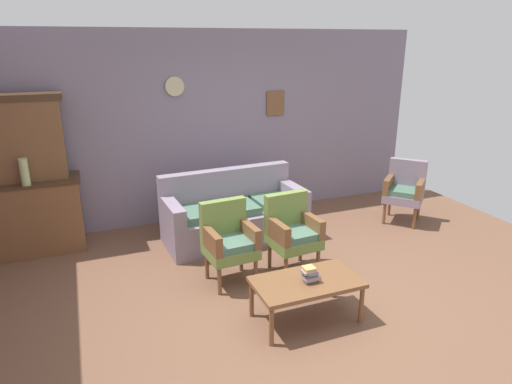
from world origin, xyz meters
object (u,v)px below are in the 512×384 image
(side_cabinet, at_px, (35,216))
(armchair_by_doorway, at_px, (229,239))
(vase_on_cabinet, at_px, (24,172))
(coffee_table, at_px, (307,285))
(armchair_row_middle, at_px, (292,230))
(book_stack_on_table, at_px, (310,274))
(wingback_chair_by_fireplace, at_px, (404,189))
(floral_couch, at_px, (234,215))

(side_cabinet, relative_size, armchair_by_doorway, 1.28)
(armchair_by_doorway, bearing_deg, side_cabinet, 141.26)
(vase_on_cabinet, xyz_separation_m, coffee_table, (2.45, -2.40, -0.72))
(vase_on_cabinet, bearing_deg, side_cabinet, 86.05)
(armchair_row_middle, distance_m, book_stack_on_table, 1.02)
(armchair_row_middle, xyz_separation_m, wingback_chair_by_fireplace, (2.18, 0.75, 0.00))
(floral_couch, xyz_separation_m, book_stack_on_table, (0.03, -2.06, 0.17))
(armchair_row_middle, bearing_deg, vase_on_cabinet, 152.25)
(side_cabinet, xyz_separation_m, floral_couch, (2.42, -0.55, -0.14))
(armchair_by_doorway, height_order, coffee_table, armchair_by_doorway)
(coffee_table, bearing_deg, side_cabinet, 133.32)
(armchair_row_middle, distance_m, coffee_table, 1.00)
(floral_couch, distance_m, wingback_chair_by_fireplace, 2.53)
(armchair_row_middle, xyz_separation_m, coffee_table, (-0.31, -0.95, -0.12))
(floral_couch, distance_m, book_stack_on_table, 2.07)
(floral_couch, bearing_deg, book_stack_on_table, -89.06)
(vase_on_cabinet, height_order, floral_couch, vase_on_cabinet)
(armchair_row_middle, xyz_separation_m, book_stack_on_table, (-0.29, -0.98, -0.00))
(vase_on_cabinet, relative_size, coffee_table, 0.32)
(armchair_row_middle, height_order, coffee_table, armchair_row_middle)
(vase_on_cabinet, height_order, book_stack_on_table, vase_on_cabinet)
(vase_on_cabinet, xyz_separation_m, armchair_by_doorway, (2.02, -1.42, -0.59))
(vase_on_cabinet, height_order, coffee_table, vase_on_cabinet)
(vase_on_cabinet, height_order, wingback_chair_by_fireplace, vase_on_cabinet)
(side_cabinet, bearing_deg, coffee_table, -46.68)
(armchair_row_middle, bearing_deg, armchair_by_doorway, 177.23)
(wingback_chair_by_fireplace, bearing_deg, armchair_row_middle, -160.99)
(coffee_table, bearing_deg, book_stack_on_table, -60.71)
(vase_on_cabinet, height_order, armchair_by_doorway, vase_on_cabinet)
(side_cabinet, bearing_deg, vase_on_cabinet, -93.95)
(armchair_by_doorway, height_order, armchair_row_middle, same)
(armchair_by_doorway, distance_m, wingback_chair_by_fireplace, 3.01)
(armchair_row_middle, bearing_deg, coffee_table, -108.07)
(book_stack_on_table, bearing_deg, side_cabinet, 133.19)
(side_cabinet, distance_m, book_stack_on_table, 3.59)
(armchair_by_doorway, xyz_separation_m, coffee_table, (0.44, -0.98, -0.12))
(armchair_by_doorway, xyz_separation_m, book_stack_on_table, (0.46, -1.01, -0.00))
(armchair_by_doorway, relative_size, book_stack_on_table, 5.41)
(floral_couch, height_order, book_stack_on_table, floral_couch)
(side_cabinet, relative_size, floral_couch, 0.61)
(floral_couch, bearing_deg, armchair_by_doorway, -111.83)
(wingback_chair_by_fireplace, distance_m, book_stack_on_table, 3.01)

